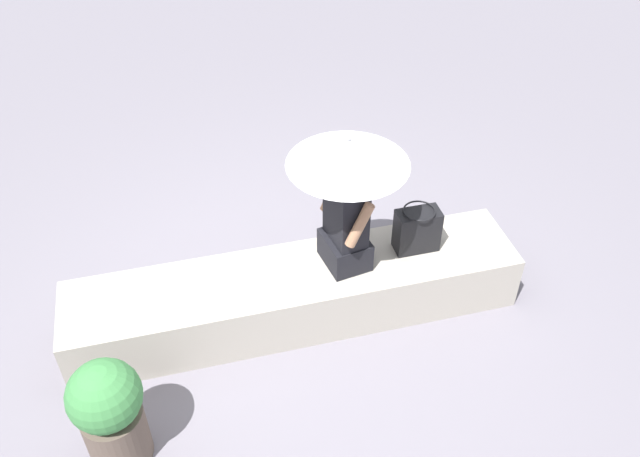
{
  "coord_description": "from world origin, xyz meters",
  "views": [
    {
      "loc": [
        0.68,
        3.29,
        3.66
      ],
      "look_at": [
        -0.18,
        -0.01,
        0.78
      ],
      "focal_mm": 37.47,
      "sensor_mm": 36.0,
      "label": 1
    }
  ],
  "objects": [
    {
      "name": "stone_bench",
      "position": [
        0.0,
        0.0,
        0.22
      ],
      "size": [
        3.2,
        0.64,
        0.43
      ],
      "primitive_type": "cube",
      "color": "#A8A093",
      "rests_on": "ground"
    },
    {
      "name": "parasol",
      "position": [
        -0.36,
        -0.01,
        1.36
      ],
      "size": [
        0.79,
        0.79,
        1.05
      ],
      "color": "#B7B7BC",
      "rests_on": "stone_bench"
    },
    {
      "name": "handbag_black",
      "position": [
        -0.9,
        -0.03,
        0.6
      ],
      "size": [
        0.31,
        0.23,
        0.35
      ],
      "color": "black",
      "rests_on": "stone_bench"
    },
    {
      "name": "planter_near",
      "position": [
        1.27,
        0.84,
        0.42
      ],
      "size": [
        0.42,
        0.42,
        0.79
      ],
      "color": "brown",
      "rests_on": "ground"
    },
    {
      "name": "person_seated",
      "position": [
        -0.37,
        -0.02,
        0.82
      ],
      "size": [
        0.33,
        0.5,
        0.9
      ],
      "color": "black",
      "rests_on": "stone_bench"
    },
    {
      "name": "ground_plane",
      "position": [
        0.0,
        0.0,
        0.0
      ],
      "size": [
        14.0,
        14.0,
        0.0
      ],
      "primitive_type": "plane",
      "color": "slate"
    }
  ]
}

